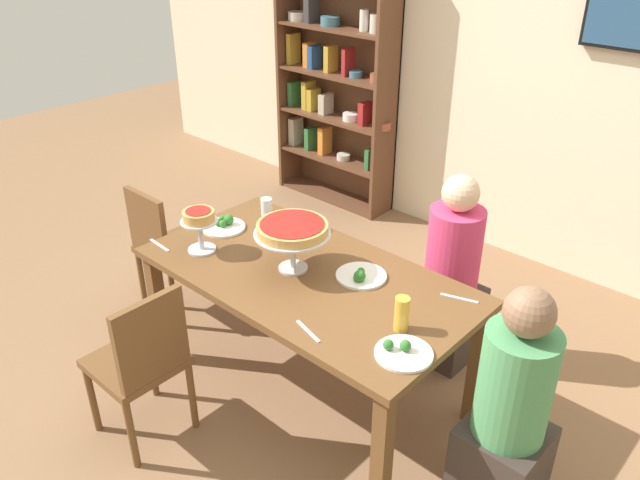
% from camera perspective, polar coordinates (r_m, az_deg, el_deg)
% --- Properties ---
extents(ground_plane, '(12.00, 12.00, 0.00)m').
position_cam_1_polar(ground_plane, '(3.61, -1.10, -13.05)').
color(ground_plane, '#846042').
extents(rear_partition, '(8.00, 0.12, 2.80)m').
position_cam_1_polar(rear_partition, '(4.65, 18.39, 14.90)').
color(rear_partition, beige).
rests_on(rear_partition, ground_plane).
extents(dining_table, '(1.71, 0.90, 0.74)m').
position_cam_1_polar(dining_table, '(3.21, -1.21, -4.35)').
color(dining_table, brown).
rests_on(dining_table, ground_plane).
extents(bookshelf, '(1.13, 0.30, 2.21)m').
position_cam_1_polar(bookshelf, '(5.38, 1.46, 15.23)').
color(bookshelf, brown).
rests_on(bookshelf, ground_plane).
extents(diner_far_right, '(0.34, 0.34, 1.15)m').
position_cam_1_polar(diner_far_right, '(3.62, 11.72, -3.89)').
color(diner_far_right, '#382D28').
rests_on(diner_far_right, ground_plane).
extents(diner_head_east, '(0.34, 0.34, 1.15)m').
position_cam_1_polar(diner_head_east, '(2.82, 16.64, -15.65)').
color(diner_head_east, '#382D28').
rests_on(diner_head_east, ground_plane).
extents(chair_head_west, '(0.40, 0.40, 0.87)m').
position_cam_1_polar(chair_head_west, '(4.05, -13.82, -0.40)').
color(chair_head_west, brown).
rests_on(chair_head_west, ground_plane).
extents(chair_near_left, '(0.40, 0.40, 0.87)m').
position_cam_1_polar(chair_near_left, '(3.13, -15.79, -10.39)').
color(chair_near_left, brown).
rests_on(chair_near_left, ground_plane).
extents(deep_dish_pizza_stand, '(0.39, 0.39, 0.26)m').
position_cam_1_polar(deep_dish_pizza_stand, '(3.09, -2.53, 0.85)').
color(deep_dish_pizza_stand, silver).
rests_on(deep_dish_pizza_stand, dining_table).
extents(personal_pizza_stand, '(0.20, 0.20, 0.24)m').
position_cam_1_polar(personal_pizza_stand, '(3.34, -10.91, 1.65)').
color(personal_pizza_stand, silver).
rests_on(personal_pizza_stand, dining_table).
extents(salad_plate_near_diner, '(0.25, 0.25, 0.07)m').
position_cam_1_polar(salad_plate_near_diner, '(3.62, -8.71, 1.35)').
color(salad_plate_near_diner, white).
rests_on(salad_plate_near_diner, dining_table).
extents(salad_plate_far_diner, '(0.26, 0.26, 0.07)m').
position_cam_1_polar(salad_plate_far_diner, '(3.12, 3.71, -3.26)').
color(salad_plate_far_diner, white).
rests_on(salad_plate_far_diner, dining_table).
extents(salad_plate_spare, '(0.24, 0.24, 0.06)m').
position_cam_1_polar(salad_plate_spare, '(2.66, 7.49, -10.04)').
color(salad_plate_spare, white).
rests_on(salad_plate_spare, dining_table).
extents(beer_glass_amber_tall, '(0.07, 0.07, 0.16)m').
position_cam_1_polar(beer_glass_amber_tall, '(2.75, 7.42, -6.67)').
color(beer_glass_amber_tall, gold).
rests_on(beer_glass_amber_tall, dining_table).
extents(water_glass_clear_near, '(0.08, 0.08, 0.09)m').
position_cam_1_polar(water_glass_clear_near, '(3.54, -0.96, 1.54)').
color(water_glass_clear_near, white).
rests_on(water_glass_clear_near, dining_table).
extents(water_glass_clear_far, '(0.07, 0.07, 0.10)m').
position_cam_1_polar(water_glass_clear_far, '(3.74, -4.87, 3.05)').
color(water_glass_clear_far, white).
rests_on(water_glass_clear_far, dining_table).
extents(cutlery_fork_near, '(0.18, 0.06, 0.00)m').
position_cam_1_polar(cutlery_fork_near, '(2.76, -1.09, -8.28)').
color(cutlery_fork_near, silver).
rests_on(cutlery_fork_near, dining_table).
extents(cutlery_knife_near, '(0.18, 0.07, 0.00)m').
position_cam_1_polar(cutlery_knife_near, '(3.04, 12.53, -5.18)').
color(cutlery_knife_near, silver).
rests_on(cutlery_knife_near, dining_table).
extents(cutlery_fork_far, '(0.18, 0.03, 0.00)m').
position_cam_1_polar(cutlery_fork_far, '(3.52, -14.37, -0.45)').
color(cutlery_fork_far, silver).
rests_on(cutlery_fork_far, dining_table).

